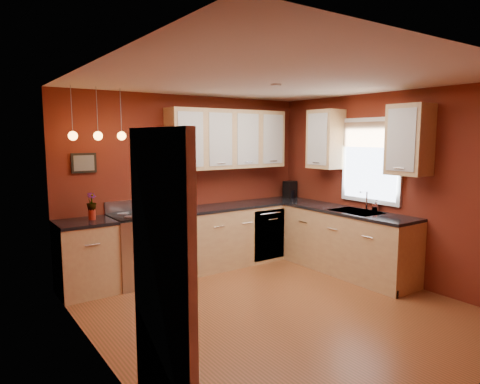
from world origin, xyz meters
TOP-DOWN VIEW (x-y plane):
  - floor at (0.00, 0.00)m, footprint 4.20×4.20m
  - ceiling at (0.00, 0.00)m, footprint 4.00×4.20m
  - wall_back at (0.00, 2.10)m, footprint 4.00×0.02m
  - wall_front at (0.00, -2.10)m, footprint 4.00×0.02m
  - wall_left at (-2.00, 0.00)m, footprint 0.02×4.20m
  - wall_right at (2.00, 0.00)m, footprint 0.02×4.20m
  - base_cabinets_back_left at (-1.65, 1.80)m, footprint 0.70×0.60m
  - base_cabinets_back_right at (0.73, 1.80)m, footprint 2.54×0.60m
  - base_cabinets_right at (1.70, 0.45)m, footprint 0.60×2.10m
  - counter_back_left at (-1.65, 1.80)m, footprint 0.70×0.62m
  - counter_back_right at (0.73, 1.80)m, footprint 2.54×0.62m
  - counter_right at (1.70, 0.45)m, footprint 0.62×2.10m
  - gas_range at (-0.92, 1.80)m, footprint 0.76×0.64m
  - dishwasher_front at (1.10, 1.51)m, footprint 0.60×0.02m
  - sink at (1.70, 0.30)m, footprint 0.50×0.70m
  - window at (1.97, 0.30)m, footprint 0.06×1.02m
  - door_left_wall at (-1.97, -1.20)m, footprint 0.12×0.82m
  - upper_cabinets_back at (0.60, 1.93)m, footprint 2.00×0.35m
  - upper_cabinets_right at (1.82, 0.32)m, footprint 0.35×1.95m
  - wall_picture at (-1.55, 2.08)m, footprint 0.32×0.03m
  - pendant_lights at (-1.45, 1.75)m, footprint 0.71×0.11m
  - red_canister at (-0.03, 1.91)m, footprint 0.11×0.11m
  - red_vase at (-1.55, 1.83)m, footprint 0.09×0.09m
  - flowers at (-1.55, 1.83)m, footprint 0.16×0.16m
  - coffee_maker at (1.85, 1.87)m, footprint 0.21×0.21m
  - soap_pump at (1.92, 0.14)m, footprint 0.10×0.10m
  - dish_towel at (-0.99, 1.47)m, footprint 0.23×0.02m

SIDE VIEW (x-z plane):
  - floor at x=0.00m, z-range 0.00..0.00m
  - base_cabinets_back_left at x=-1.65m, z-range 0.00..0.90m
  - base_cabinets_back_right at x=0.73m, z-range 0.00..0.90m
  - base_cabinets_right at x=1.70m, z-range 0.00..0.90m
  - dishwasher_front at x=1.10m, z-range 0.05..0.85m
  - gas_range at x=-0.92m, z-range -0.07..1.04m
  - dish_towel at x=-0.99m, z-range 0.36..0.68m
  - sink at x=1.70m, z-range 0.75..1.08m
  - counter_back_left at x=-1.65m, z-range 0.90..0.94m
  - counter_back_right at x=0.73m, z-range 0.90..0.94m
  - counter_right at x=1.70m, z-range 0.90..0.94m
  - red_vase at x=-1.55m, z-range 0.94..1.08m
  - door_left_wall at x=-1.97m, z-range 0.00..2.05m
  - soap_pump at x=1.92m, z-range 0.94..1.11m
  - red_canister at x=-0.03m, z-range 0.94..1.11m
  - coffee_maker at x=1.85m, z-range 0.93..1.21m
  - flowers at x=-1.55m, z-range 1.06..1.29m
  - wall_back at x=0.00m, z-range 0.00..2.60m
  - wall_front at x=0.00m, z-range 0.00..2.60m
  - wall_left at x=-2.00m, z-range 0.00..2.60m
  - wall_right at x=2.00m, z-range 0.00..2.60m
  - wall_picture at x=-1.55m, z-range 1.52..1.78m
  - window at x=1.97m, z-range 1.08..2.30m
  - upper_cabinets_back at x=0.60m, z-range 1.50..2.40m
  - upper_cabinets_right at x=1.82m, z-range 1.50..2.40m
  - pendant_lights at x=-1.45m, z-range 1.68..2.34m
  - ceiling at x=0.00m, z-range 2.59..2.61m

